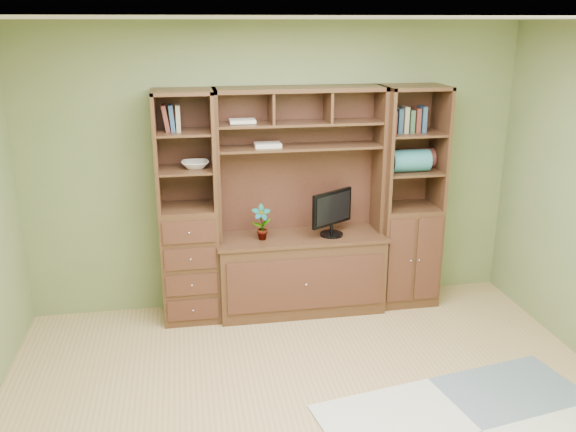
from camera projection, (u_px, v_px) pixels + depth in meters
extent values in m
cube|color=tan|center=(323.00, 426.00, 4.08)|extent=(4.60, 4.10, 0.04)
cube|color=white|center=(331.00, 19.00, 3.29)|extent=(4.60, 4.10, 0.04)
cube|color=olive|center=(276.00, 169.00, 5.56)|extent=(4.50, 0.04, 2.60)
cube|color=#452918|center=(301.00, 205.00, 5.43)|extent=(1.54, 0.53, 2.05)
cube|color=#452918|center=(188.00, 209.00, 5.30)|extent=(0.50, 0.45, 2.05)
cube|color=#452918|center=(409.00, 198.00, 5.63)|extent=(0.55, 0.45, 2.05)
cube|color=#999E9E|center=(482.00, 432.00, 4.01)|extent=(2.16, 1.63, 0.01)
cube|color=black|center=(332.00, 205.00, 5.44)|extent=(0.51, 0.43, 0.57)
imported|color=brown|center=(262.00, 222.00, 5.38)|extent=(0.17, 0.11, 0.32)
cube|color=beige|center=(268.00, 145.00, 5.30)|extent=(0.23, 0.17, 0.04)
imported|color=white|center=(195.00, 165.00, 5.19)|extent=(0.23, 0.23, 0.06)
cube|color=#2D7177|center=(410.00, 161.00, 5.47)|extent=(0.34, 0.20, 0.20)
cube|color=brown|center=(416.00, 158.00, 5.61)|extent=(0.32, 0.18, 0.18)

